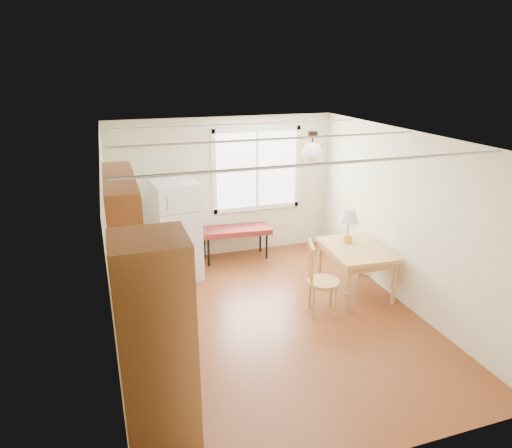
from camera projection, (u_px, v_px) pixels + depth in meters
name	position (u px, v px, depth m)	size (l,w,h in m)	color
room_shell	(273.00, 235.00, 5.89)	(4.60, 5.60, 2.62)	#562611
kitchen_run	(144.00, 307.00, 4.95)	(0.65, 3.40, 2.20)	brown
window_unit	(257.00, 169.00, 8.19)	(1.64, 0.05, 1.51)	white
pendant_light	(312.00, 151.00, 6.13)	(0.26, 0.26, 0.40)	#312316
refrigerator	(177.00, 231.00, 7.32)	(0.75, 0.75, 1.62)	silver
bench	(235.00, 231.00, 8.12)	(1.31, 0.58, 0.59)	maroon
dining_table	(356.00, 254.00, 6.89)	(0.94, 1.21, 0.73)	#B88446
chair	(317.00, 274.00, 6.30)	(0.49, 0.49, 1.04)	#B88446
table_lamp	(349.00, 218.00, 6.94)	(0.31, 0.31, 0.54)	gold
coffee_maker	(143.00, 297.00, 4.77)	(0.19, 0.25, 0.37)	black
kettle	(138.00, 286.00, 5.10)	(0.12, 0.12, 0.22)	red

